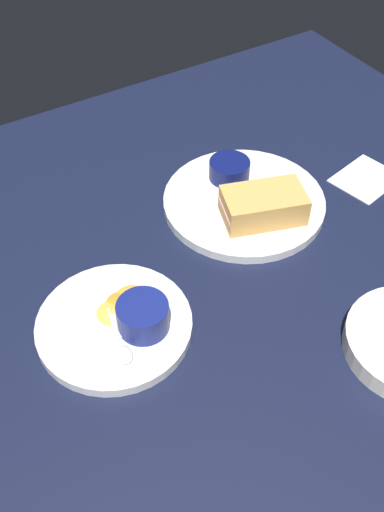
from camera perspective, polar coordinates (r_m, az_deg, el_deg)
ground_plane at (r=96.20cm, az=6.37°, el=-0.33°), size 110.00×110.00×3.00cm
plate_sandwich_main at (r=102.43cm, az=4.95°, el=5.13°), size 27.33×27.33×1.60cm
sandwich_half_near at (r=97.28cm, az=6.81°, el=4.80°), size 14.77×11.23×4.80cm
ramekin_dark_sauce at (r=104.96cm, az=3.58°, el=8.26°), size 7.07×7.07×3.30cm
spoon_by_dark_ramekin at (r=102.01cm, az=4.83°, el=5.81°), size 3.10×9.96×0.80cm
plate_chips_companion at (r=85.02cm, az=-7.39°, el=-6.55°), size 21.88×21.88×1.60cm
ramekin_light_gravy at (r=81.74cm, az=-4.69°, el=-5.64°), size 7.19×7.19×4.30cm
spoon_by_gravy_ramekin at (r=81.30cm, az=-6.68°, el=-8.59°), size 3.57×9.94×0.80cm
plantain_chip_scatter at (r=85.95cm, az=-6.60°, el=-4.45°), size 9.79×7.66×0.60cm
paper_napkin_folded at (r=112.20cm, az=16.20°, el=7.10°), size 12.69×11.17×0.40cm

